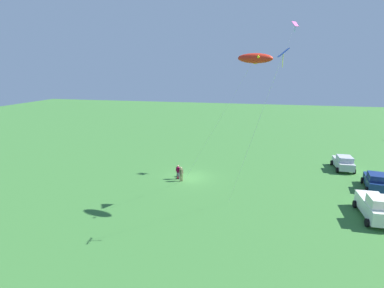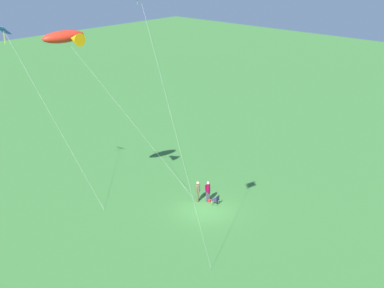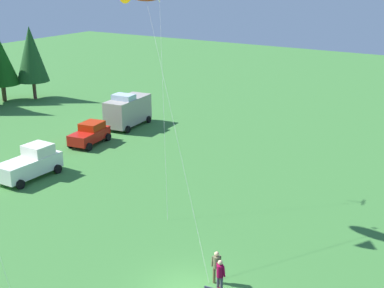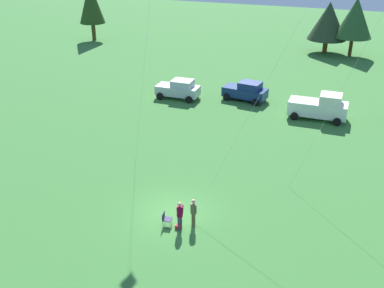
{
  "view_description": "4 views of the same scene",
  "coord_description": "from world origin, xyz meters",
  "px_view_note": "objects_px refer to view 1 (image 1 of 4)",
  "views": [
    {
      "loc": [
        33.02,
        7.83,
        12.71
      ],
      "look_at": [
        0.21,
        0.27,
        4.2
      ],
      "focal_mm": 28.0,
      "sensor_mm": 36.0,
      "label": 1
    },
    {
      "loc": [
        -23.89,
        28.0,
        19.58
      ],
      "look_at": [
        -0.14,
        1.79,
        6.06
      ],
      "focal_mm": 50.0,
      "sensor_mm": 36.0,
      "label": 2
    },
    {
      "loc": [
        -18.74,
        -12.05,
        15.03
      ],
      "look_at": [
        2.28,
        1.2,
        6.76
      ],
      "focal_mm": 50.0,
      "sensor_mm": 36.0,
      "label": 3
    },
    {
      "loc": [
        8.73,
        -20.3,
        15.2
      ],
      "look_at": [
        0.65,
        1.34,
        4.06
      ],
      "focal_mm": 42.0,
      "sensor_mm": 36.0,
      "label": 4
    }
  ],
  "objects_px": {
    "kite_diamond_rainbow": "(291,34)",
    "truck_white_pickup": "(376,207)",
    "person_kite_flyer": "(181,173)",
    "car_silver_compact": "(343,163)",
    "person_spectator": "(178,171)",
    "kite_large_fish": "(255,58)",
    "backpack_on_grass": "(178,178)",
    "car_navy_hatch": "(376,181)",
    "folding_chair": "(180,173)",
    "kite_diamond_blue": "(280,62)"
  },
  "relations": [
    {
      "from": "backpack_on_grass",
      "to": "car_silver_compact",
      "type": "relative_size",
      "value": 0.08
    },
    {
      "from": "car_silver_compact",
      "to": "kite_diamond_rainbow",
      "type": "distance_m",
      "value": 17.52
    },
    {
      "from": "backpack_on_grass",
      "to": "car_navy_hatch",
      "type": "xyz_separation_m",
      "value": [
        -1.63,
        21.59,
        0.84
      ]
    },
    {
      "from": "person_spectator",
      "to": "truck_white_pickup",
      "type": "bearing_deg",
      "value": 85.25
    },
    {
      "from": "person_kite_flyer",
      "to": "backpack_on_grass",
      "type": "distance_m",
      "value": 1.29
    },
    {
      "from": "person_spectator",
      "to": "backpack_on_grass",
      "type": "relative_size",
      "value": 5.44
    },
    {
      "from": "person_kite_flyer",
      "to": "kite_large_fish",
      "type": "height_order",
      "value": "kite_large_fish"
    },
    {
      "from": "backpack_on_grass",
      "to": "truck_white_pickup",
      "type": "relative_size",
      "value": 0.06
    },
    {
      "from": "car_silver_compact",
      "to": "car_navy_hatch",
      "type": "relative_size",
      "value": 0.96
    },
    {
      "from": "kite_diamond_rainbow",
      "to": "backpack_on_grass",
      "type": "bearing_deg",
      "value": -63.27
    },
    {
      "from": "person_kite_flyer",
      "to": "car_silver_compact",
      "type": "height_order",
      "value": "car_silver_compact"
    },
    {
      "from": "backpack_on_grass",
      "to": "kite_large_fish",
      "type": "bearing_deg",
      "value": 56.69
    },
    {
      "from": "person_kite_flyer",
      "to": "car_silver_compact",
      "type": "distance_m",
      "value": 21.17
    },
    {
      "from": "kite_large_fish",
      "to": "kite_diamond_rainbow",
      "type": "relative_size",
      "value": 0.78
    },
    {
      "from": "kite_diamond_rainbow",
      "to": "truck_white_pickup",
      "type": "bearing_deg",
      "value": 31.62
    },
    {
      "from": "folding_chair",
      "to": "kite_diamond_rainbow",
      "type": "height_order",
      "value": "kite_diamond_rainbow"
    },
    {
      "from": "person_kite_flyer",
      "to": "person_spectator",
      "type": "distance_m",
      "value": 0.82
    },
    {
      "from": "backpack_on_grass",
      "to": "kite_diamond_rainbow",
      "type": "height_order",
      "value": "kite_diamond_rainbow"
    },
    {
      "from": "person_kite_flyer",
      "to": "car_silver_compact",
      "type": "bearing_deg",
      "value": 73.03
    },
    {
      "from": "folding_chair",
      "to": "car_navy_hatch",
      "type": "xyz_separation_m",
      "value": [
        -0.86,
        21.55,
        0.46
      ]
    },
    {
      "from": "person_kite_flyer",
      "to": "kite_large_fish",
      "type": "relative_size",
      "value": 0.12
    },
    {
      "from": "person_spectator",
      "to": "person_kite_flyer",
      "type": "bearing_deg",
      "value": 52.84
    },
    {
      "from": "backpack_on_grass",
      "to": "car_navy_hatch",
      "type": "relative_size",
      "value": 0.07
    },
    {
      "from": "backpack_on_grass",
      "to": "truck_white_pickup",
      "type": "height_order",
      "value": "truck_white_pickup"
    },
    {
      "from": "truck_white_pickup",
      "to": "kite_diamond_blue",
      "type": "relative_size",
      "value": 0.36
    },
    {
      "from": "person_spectator",
      "to": "truck_white_pickup",
      "type": "relative_size",
      "value": 0.35
    },
    {
      "from": "car_silver_compact",
      "to": "kite_large_fish",
      "type": "height_order",
      "value": "kite_large_fish"
    },
    {
      "from": "folding_chair",
      "to": "kite_diamond_rainbow",
      "type": "bearing_deg",
      "value": 105.99
    },
    {
      "from": "car_silver_compact",
      "to": "backpack_on_grass",
      "type": "bearing_deg",
      "value": -68.89
    },
    {
      "from": "car_silver_compact",
      "to": "truck_white_pickup",
      "type": "relative_size",
      "value": 0.84
    },
    {
      "from": "person_kite_flyer",
      "to": "car_silver_compact",
      "type": "relative_size",
      "value": 0.41
    },
    {
      "from": "person_spectator",
      "to": "kite_diamond_blue",
      "type": "height_order",
      "value": "kite_diamond_blue"
    },
    {
      "from": "backpack_on_grass",
      "to": "car_silver_compact",
      "type": "height_order",
      "value": "car_silver_compact"
    },
    {
      "from": "person_kite_flyer",
      "to": "car_navy_hatch",
      "type": "bearing_deg",
      "value": 55.19
    },
    {
      "from": "kite_large_fish",
      "to": "kite_diamond_blue",
      "type": "xyz_separation_m",
      "value": [
        4.28,
        1.83,
        -0.36
      ]
    },
    {
      "from": "person_spectator",
      "to": "backpack_on_grass",
      "type": "bearing_deg",
      "value": -159.86
    },
    {
      "from": "car_silver_compact",
      "to": "kite_large_fish",
      "type": "bearing_deg",
      "value": -41.06
    },
    {
      "from": "car_silver_compact",
      "to": "truck_white_pickup",
      "type": "distance_m",
      "value": 13.55
    },
    {
      "from": "kite_large_fish",
      "to": "kite_diamond_rainbow",
      "type": "bearing_deg",
      "value": 162.4
    },
    {
      "from": "kite_large_fish",
      "to": "folding_chair",
      "type": "bearing_deg",
      "value": -126.96
    },
    {
      "from": "kite_diamond_blue",
      "to": "truck_white_pickup",
      "type": "bearing_deg",
      "value": 115.13
    },
    {
      "from": "kite_diamond_rainbow",
      "to": "kite_diamond_blue",
      "type": "bearing_deg",
      "value": -6.66
    },
    {
      "from": "person_spectator",
      "to": "kite_large_fish",
      "type": "height_order",
      "value": "kite_large_fish"
    },
    {
      "from": "kite_large_fish",
      "to": "car_navy_hatch",
      "type": "bearing_deg",
      "value": 118.53
    },
    {
      "from": "kite_diamond_rainbow",
      "to": "car_navy_hatch",
      "type": "bearing_deg",
      "value": 64.79
    },
    {
      "from": "car_navy_hatch",
      "to": "kite_diamond_rainbow",
      "type": "relative_size",
      "value": 0.25
    },
    {
      "from": "person_kite_flyer",
      "to": "kite_diamond_blue",
      "type": "bearing_deg",
      "value": 5.62
    },
    {
      "from": "folding_chair",
      "to": "kite_large_fish",
      "type": "xyz_separation_m",
      "value": [
        6.3,
        8.37,
        13.04
      ]
    },
    {
      "from": "backpack_on_grass",
      "to": "kite_diamond_rainbow",
      "type": "xyz_separation_m",
      "value": [
        -6.1,
        12.11,
        16.43
      ]
    },
    {
      "from": "folding_chair",
      "to": "person_spectator",
      "type": "bearing_deg",
      "value": -9.63
    }
  ]
}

